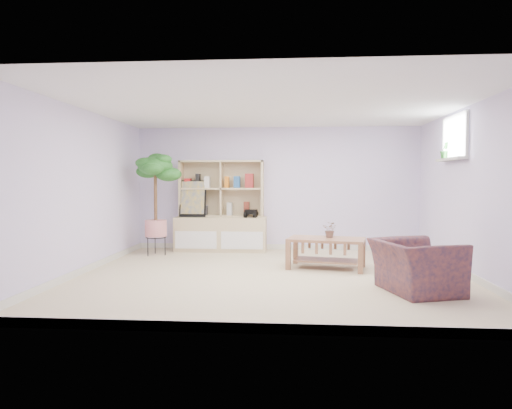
# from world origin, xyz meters

# --- Properties ---
(floor) EXTENTS (5.50, 5.00, 0.01)m
(floor) POSITION_xyz_m (0.00, 0.00, 0.00)
(floor) COLOR beige
(floor) RESTS_ON ground
(ceiling) EXTENTS (5.50, 5.00, 0.01)m
(ceiling) POSITION_xyz_m (0.00, 0.00, 2.40)
(ceiling) COLOR white
(ceiling) RESTS_ON walls
(walls) EXTENTS (5.51, 5.01, 2.40)m
(walls) POSITION_xyz_m (0.00, 0.00, 1.20)
(walls) COLOR #D9CEFF
(walls) RESTS_ON floor
(baseboard) EXTENTS (5.50, 5.00, 0.10)m
(baseboard) POSITION_xyz_m (0.00, 0.00, 0.05)
(baseboard) COLOR silver
(baseboard) RESTS_ON floor
(window) EXTENTS (0.10, 0.98, 0.68)m
(window) POSITION_xyz_m (2.73, 0.60, 2.00)
(window) COLOR silver
(window) RESTS_ON walls
(window_sill) EXTENTS (0.14, 1.00, 0.04)m
(window_sill) POSITION_xyz_m (2.67, 0.60, 1.68)
(window_sill) COLOR silver
(window_sill) RESTS_ON walls
(storage_unit) EXTENTS (1.75, 0.59, 1.75)m
(storage_unit) POSITION_xyz_m (-1.07, 2.24, 0.87)
(storage_unit) COLOR tan
(storage_unit) RESTS_ON floor
(poster) EXTENTS (0.52, 0.13, 0.71)m
(poster) POSITION_xyz_m (-1.61, 2.20, 1.01)
(poster) COLOR yellow
(poster) RESTS_ON storage_unit
(toy_truck) EXTENTS (0.36, 0.27, 0.17)m
(toy_truck) POSITION_xyz_m (-0.48, 2.16, 0.74)
(toy_truck) COLOR black
(toy_truck) RESTS_ON storage_unit
(coffee_table) EXTENTS (1.26, 0.86, 0.47)m
(coffee_table) POSITION_xyz_m (0.83, 0.60, 0.24)
(coffee_table) COLOR brown
(coffee_table) RESTS_ON floor
(table_plant) EXTENTS (0.29, 0.27, 0.25)m
(table_plant) POSITION_xyz_m (0.89, 0.66, 0.59)
(table_plant) COLOR #296B37
(table_plant) RESTS_ON coffee_table
(floor_tree) EXTENTS (0.78, 0.78, 1.87)m
(floor_tree) POSITION_xyz_m (-2.17, 1.64, 0.93)
(floor_tree) COLOR #1F5916
(floor_tree) RESTS_ON floor
(armchair) EXTENTS (1.09, 1.17, 0.72)m
(armchair) POSITION_xyz_m (1.79, -0.85, 0.36)
(armchair) COLOR #191F3A
(armchair) RESTS_ON floor
(sill_plant) EXTENTS (0.15, 0.13, 0.26)m
(sill_plant) POSITION_xyz_m (2.67, 0.87, 1.83)
(sill_plant) COLOR #1F5916
(sill_plant) RESTS_ON window_sill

